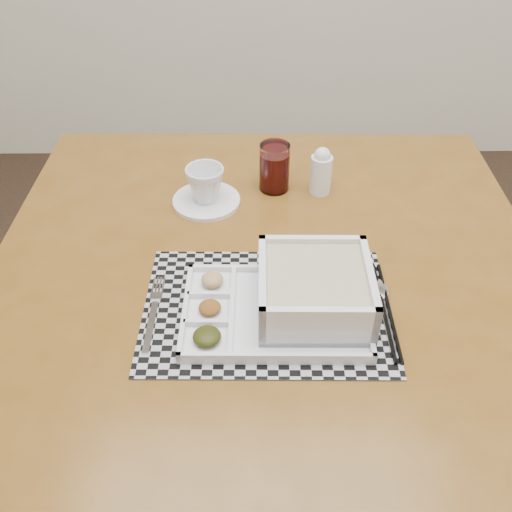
# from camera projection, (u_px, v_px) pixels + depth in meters

# --- Properties ---
(dining_table) EXTENTS (1.10, 1.10, 0.81)m
(dining_table) POSITION_uv_depth(u_px,v_px,m) (267.00, 300.00, 1.15)
(dining_table) COLOR #5D3810
(dining_table) RESTS_ON ground
(placemat) EXTENTS (0.44, 0.32, 0.00)m
(placemat) POSITION_uv_depth(u_px,v_px,m) (267.00, 309.00, 1.01)
(placemat) COLOR #9B9BA2
(placemat) RESTS_ON dining_table
(serving_tray) EXTENTS (0.33, 0.23, 0.09)m
(serving_tray) POSITION_uv_depth(u_px,v_px,m) (303.00, 296.00, 0.98)
(serving_tray) COLOR silver
(serving_tray) RESTS_ON placemat
(fork) EXTENTS (0.02, 0.19, 0.00)m
(fork) POSITION_uv_depth(u_px,v_px,m) (153.00, 311.00, 1.00)
(fork) COLOR silver
(fork) RESTS_ON placemat
(spoon) EXTENTS (0.04, 0.18, 0.01)m
(spoon) POSITION_uv_depth(u_px,v_px,m) (380.00, 294.00, 1.03)
(spoon) COLOR silver
(spoon) RESTS_ON placemat
(chopsticks) EXTENTS (0.02, 0.24, 0.01)m
(chopsticks) POSITION_uv_depth(u_px,v_px,m) (386.00, 310.00, 1.00)
(chopsticks) COLOR black
(chopsticks) RESTS_ON placemat
(saucer) EXTENTS (0.15, 0.15, 0.01)m
(saucer) POSITION_uv_depth(u_px,v_px,m) (206.00, 201.00, 1.26)
(saucer) COLOR silver
(saucer) RESTS_ON dining_table
(cup) EXTENTS (0.09, 0.09, 0.08)m
(cup) POSITION_uv_depth(u_px,v_px,m) (205.00, 184.00, 1.24)
(cup) COLOR silver
(cup) RESTS_ON saucer
(juice_glass) EXTENTS (0.07, 0.07, 0.11)m
(juice_glass) POSITION_uv_depth(u_px,v_px,m) (274.00, 169.00, 1.28)
(juice_glass) COLOR white
(juice_glass) RESTS_ON dining_table
(creamer_bottle) EXTENTS (0.05, 0.05, 0.11)m
(creamer_bottle) POSITION_uv_depth(u_px,v_px,m) (321.00, 171.00, 1.27)
(creamer_bottle) COLOR silver
(creamer_bottle) RESTS_ON dining_table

